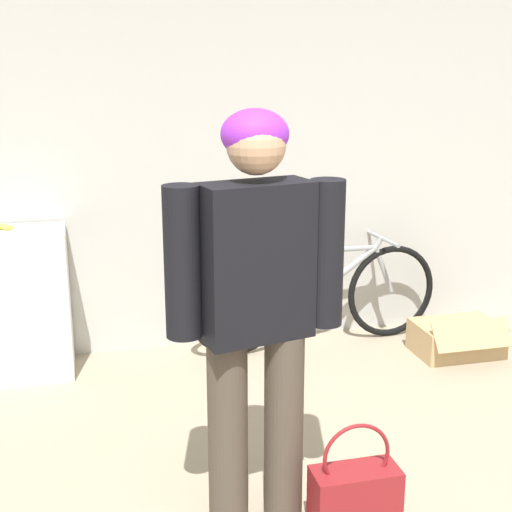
{
  "coord_description": "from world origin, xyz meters",
  "views": [
    {
      "loc": [
        -0.88,
        -1.59,
        1.82
      ],
      "look_at": [
        -0.26,
        0.9,
        1.13
      ],
      "focal_mm": 50.0,
      "sensor_mm": 36.0,
      "label": 1
    }
  ],
  "objects_px": {
    "handbag": "(355,496)",
    "cardboard_box": "(457,338)",
    "person": "(256,298)",
    "bicycle": "(316,295)"
  },
  "relations": [
    {
      "from": "handbag",
      "to": "cardboard_box",
      "type": "xyz_separation_m",
      "value": [
        1.31,
        1.53,
        -0.04
      ]
    },
    {
      "from": "cardboard_box",
      "to": "handbag",
      "type": "bearing_deg",
      "value": -130.49
    },
    {
      "from": "handbag",
      "to": "cardboard_box",
      "type": "distance_m",
      "value": 2.02
    },
    {
      "from": "person",
      "to": "handbag",
      "type": "height_order",
      "value": "person"
    },
    {
      "from": "person",
      "to": "cardboard_box",
      "type": "relative_size",
      "value": 3.1
    },
    {
      "from": "bicycle",
      "to": "handbag",
      "type": "xyz_separation_m",
      "value": [
        -0.47,
        -1.89,
        -0.2
      ]
    },
    {
      "from": "handbag",
      "to": "cardboard_box",
      "type": "relative_size",
      "value": 0.87
    },
    {
      "from": "person",
      "to": "handbag",
      "type": "xyz_separation_m",
      "value": [
        0.37,
        -0.16,
        -0.81
      ]
    },
    {
      "from": "bicycle",
      "to": "cardboard_box",
      "type": "bearing_deg",
      "value": -27.12
    },
    {
      "from": "person",
      "to": "bicycle",
      "type": "xyz_separation_m",
      "value": [
        0.84,
        1.73,
        -0.61
      ]
    }
  ]
}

